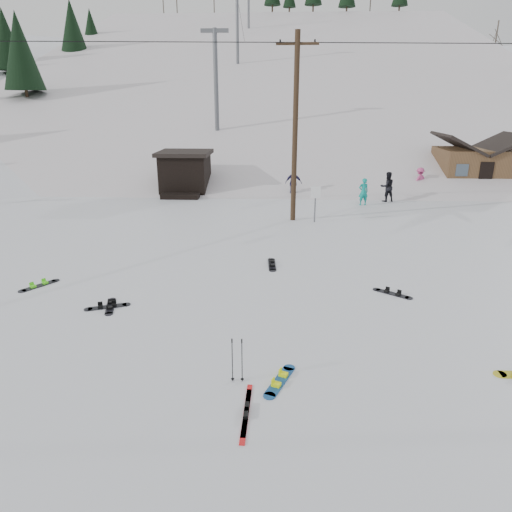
{
  "coord_description": "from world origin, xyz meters",
  "views": [
    {
      "loc": [
        1.29,
        -9.22,
        5.95
      ],
      "look_at": [
        0.6,
        4.0,
        1.4
      ],
      "focal_mm": 32.0,
      "sensor_mm": 36.0,
      "label": 1
    }
  ],
  "objects_px": {
    "utility_pole": "(295,127)",
    "hero_snowboard": "(280,381)",
    "cabin": "(474,166)",
    "hero_skis": "(246,412)"
  },
  "relations": [
    {
      "from": "utility_pole",
      "to": "cabin",
      "type": "xyz_separation_m",
      "value": [
        13.0,
        10.0,
        -3.2
      ]
    },
    {
      "from": "hero_snowboard",
      "to": "cabin",
      "type": "bearing_deg",
      "value": -7.2
    },
    {
      "from": "cabin",
      "to": "hero_skis",
      "type": "distance_m",
      "value": 29.37
    },
    {
      "from": "utility_pole",
      "to": "hero_skis",
      "type": "height_order",
      "value": "utility_pole"
    },
    {
      "from": "hero_snowboard",
      "to": "hero_skis",
      "type": "xyz_separation_m",
      "value": [
        -0.67,
        -1.1,
        0.0
      ]
    },
    {
      "from": "cabin",
      "to": "utility_pole",
      "type": "bearing_deg",
      "value": -142.44
    },
    {
      "from": "hero_skis",
      "to": "utility_pole",
      "type": "bearing_deg",
      "value": 86.15
    },
    {
      "from": "utility_pole",
      "to": "hero_snowboard",
      "type": "bearing_deg",
      "value": -92.51
    },
    {
      "from": "cabin",
      "to": "hero_skis",
      "type": "relative_size",
      "value": 2.91
    },
    {
      "from": "cabin",
      "to": "hero_snowboard",
      "type": "height_order",
      "value": "cabin"
    }
  ]
}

